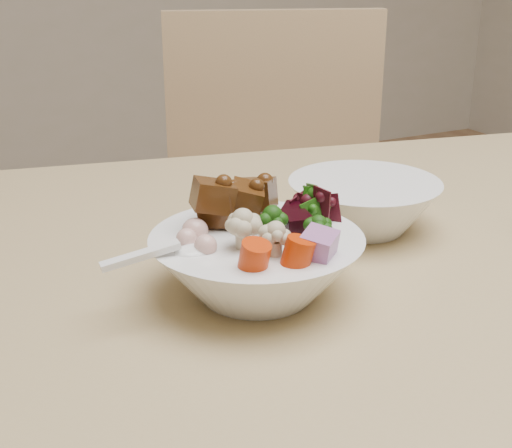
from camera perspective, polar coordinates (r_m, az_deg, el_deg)
name	(u,v)px	position (r m, az deg, el deg)	size (l,w,h in m)	color
chair_far	(283,234)	(1.44, 2.14, -0.77)	(0.57, 0.57, 0.97)	tan
food_bowl	(257,260)	(0.63, 0.12, -2.92)	(0.19, 0.19, 0.10)	white
soup_spoon	(180,253)	(0.59, -6.11, -2.34)	(0.09, 0.03, 0.02)	white
side_bowl	(364,205)	(0.78, 8.61, 1.49)	(0.16, 0.16, 0.05)	white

